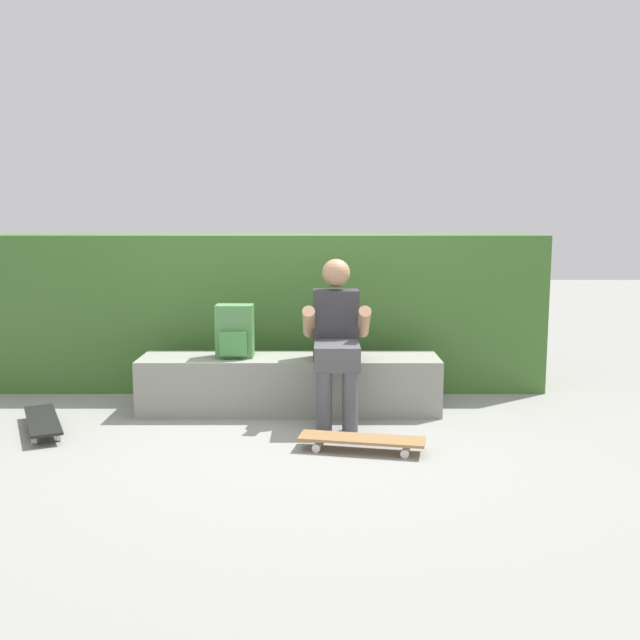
# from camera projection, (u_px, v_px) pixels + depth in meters

# --- Properties ---
(ground_plane) EXTENTS (24.00, 24.00, 0.00)m
(ground_plane) POSITION_uv_depth(u_px,v_px,m) (284.00, 426.00, 5.04)
(ground_plane) COLOR gray
(bench_main) EXTENTS (2.28, 0.48, 0.42)m
(bench_main) POSITION_uv_depth(u_px,v_px,m) (286.00, 384.00, 5.41)
(bench_main) COLOR gray
(bench_main) RESTS_ON ground
(person_skater) EXTENTS (0.49, 0.62, 1.17)m
(person_skater) POSITION_uv_depth(u_px,v_px,m) (333.00, 335.00, 5.14)
(person_skater) COLOR #333338
(person_skater) RESTS_ON ground
(skateboard_near_person) EXTENTS (0.82, 0.35, 0.09)m
(skateboard_near_person) POSITION_uv_depth(u_px,v_px,m) (358.00, 440.00, 4.49)
(skateboard_near_person) COLOR olive
(skateboard_near_person) RESTS_ON ground
(skateboard_beside_bench) EXTENTS (0.52, 0.81, 0.09)m
(skateboard_beside_bench) POSITION_uv_depth(u_px,v_px,m) (39.00, 421.00, 4.90)
(skateboard_beside_bench) COLOR black
(skateboard_beside_bench) RESTS_ON ground
(backpack_on_bench) EXTENTS (0.28, 0.23, 0.40)m
(backpack_on_bench) POSITION_uv_depth(u_px,v_px,m) (231.00, 332.00, 5.34)
(backpack_on_bench) COLOR #51894C
(backpack_on_bench) RESTS_ON bench_main
(hedge_row) EXTENTS (4.77, 0.72, 1.33)m
(hedge_row) POSITION_uv_depth(u_px,v_px,m) (262.00, 311.00, 6.21)
(hedge_row) COLOR #406B2D
(hedge_row) RESTS_ON ground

